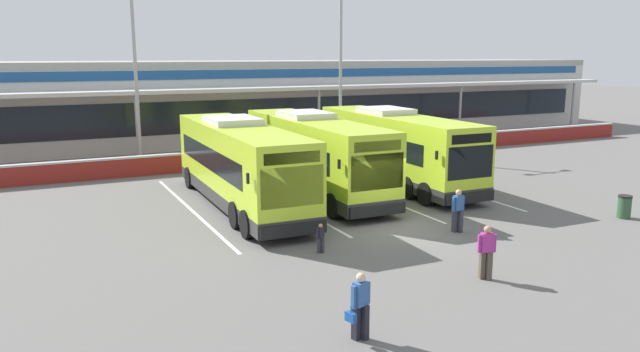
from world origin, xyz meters
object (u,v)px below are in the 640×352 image
Objects in this scene: coach_bus_leftmost at (240,166)px; coach_bus_left_centre at (314,155)px; lamp_post_centre at (341,58)px; pedestrian_with_handbag at (360,305)px; litter_bin at (624,207)px; coach_bus_centre at (395,149)px; lamp_post_west at (135,58)px; pedestrian_near_bin at (458,209)px; pedestrian_in_dark_coat at (486,251)px; pedestrian_child at (321,237)px.

coach_bus_left_centre is (4.00, 1.04, 0.00)m from coach_bus_leftmost.
lamp_post_centre is at bearing 55.97° from coach_bus_left_centre.
coach_bus_leftmost is at bearing 83.09° from pedestrian_with_handbag.
lamp_post_centre is at bearing 45.54° from coach_bus_leftmost.
litter_bin is (9.24, -9.69, -1.32)m from coach_bus_left_centre.
lamp_post_west reaches higher than coach_bus_centre.
coach_bus_leftmost is 1.00× the size of coach_bus_left_centre.
coach_bus_left_centre is at bearing -59.04° from lamp_post_west.
coach_bus_leftmost is 1.00× the size of coach_bus_centre.
pedestrian_near_bin is at bearing -104.43° from lamp_post_centre.
coach_bus_left_centre reaches higher than litter_bin.
pedestrian_in_dark_coat is at bearing -75.64° from lamp_post_west.
coach_bus_leftmost is at bearing -172.62° from coach_bus_centre.
lamp_post_centre reaches higher than coach_bus_centre.
pedestrian_in_dark_coat is (-0.38, -12.53, -0.91)m from coach_bus_left_centre.
lamp_post_west is at bearing 101.17° from coach_bus_leftmost.
coach_bus_left_centre is 7.54× the size of pedestrian_with_handbag.
lamp_post_centre is (10.58, 10.78, 4.50)m from coach_bus_leftmost.
coach_bus_leftmost is at bearing 92.56° from pedestrian_child.
litter_bin is (7.31, -1.35, -0.41)m from pedestrian_near_bin.
pedestrian_with_handbag is 27.46m from lamp_post_centre.
litter_bin is at bearing 17.07° from pedestrian_with_handbag.
coach_bus_centre is (4.58, 0.08, 0.00)m from coach_bus_left_centre.
coach_bus_centre is (8.59, 1.11, 0.00)m from coach_bus_leftmost.
lamp_post_centre reaches higher than pedestrian_with_handbag.
coach_bus_centre is at bearing 0.95° from coach_bus_left_centre.
litter_bin is at bearing 16.41° from pedestrian_in_dark_coat.
lamp_post_centre is at bearing 97.78° from litter_bin.
pedestrian_in_dark_coat reaches higher than pedestrian_child.
pedestrian_near_bin is at bearing 38.14° from pedestrian_with_handbag.
pedestrian_child is 0.09× the size of lamp_post_west.
pedestrian_child is (1.92, 5.98, -0.32)m from pedestrian_with_handbag.
pedestrian_with_handbag is 0.15× the size of lamp_post_centre.
pedestrian_with_handbag is 25.30m from lamp_post_west.
pedestrian_child is 21.52m from lamp_post_centre.
coach_bus_left_centre is 12.57m from pedestrian_in_dark_coat.
coach_bus_centre is 13.13× the size of litter_bin.
coach_bus_left_centre is at bearing 14.51° from coach_bus_leftmost.
coach_bus_centre is at bearing 54.59° from pedestrian_with_handbag.
coach_bus_left_centre is at bearing 68.54° from pedestrian_with_handbag.
coach_bus_centre is 10.86m from lamp_post_centre.
pedestrian_near_bin is (7.53, 5.91, 0.02)m from pedestrian_with_handbag.
litter_bin is (12.92, -1.42, -0.07)m from pedestrian_child.
lamp_post_centre is at bearing 60.34° from pedestrian_child.
pedestrian_with_handbag is (-5.60, -14.25, -0.93)m from coach_bus_left_centre.
coach_bus_left_centre is 1.00× the size of coach_bus_centre.
coach_bus_left_centre is at bearing 88.24° from pedestrian_in_dark_coat.
litter_bin is at bearing -10.49° from pedestrian_near_bin.
coach_bus_left_centre is 7.54× the size of pedestrian_near_bin.
pedestrian_child is at bearing 127.72° from pedestrian_in_dark_coat.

